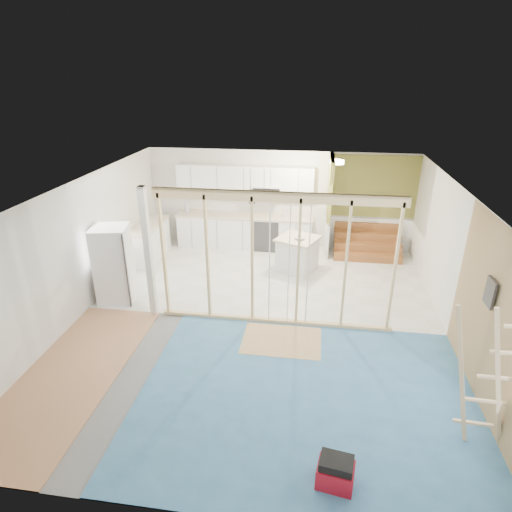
# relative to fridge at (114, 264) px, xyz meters

# --- Properties ---
(room) EXTENTS (7.01, 8.01, 2.61)m
(room) POSITION_rel_fridge_xyz_m (3.06, -0.45, 0.49)
(room) COLOR slate
(room) RESTS_ON ground
(floor_overlays) EXTENTS (7.00, 8.00, 0.03)m
(floor_overlays) POSITION_rel_fridge_xyz_m (3.14, -0.39, -0.80)
(floor_overlays) COLOR white
(floor_overlays) RESTS_ON room
(stud_frame) EXTENTS (4.66, 0.14, 2.60)m
(stud_frame) POSITION_rel_fridge_xyz_m (2.85, -0.45, 0.76)
(stud_frame) COLOR beige
(stud_frame) RESTS_ON room
(base_cabinets) EXTENTS (4.45, 2.24, 0.93)m
(base_cabinets) POSITION_rel_fridge_xyz_m (1.46, 2.91, -0.34)
(base_cabinets) COLOR white
(base_cabinets) RESTS_ON room
(upper_cabinets) EXTENTS (3.60, 0.41, 0.85)m
(upper_cabinets) POSITION_rel_fridge_xyz_m (2.22, 3.37, 1.01)
(upper_cabinets) COLOR white
(upper_cabinets) RESTS_ON room
(green_partition) EXTENTS (2.25, 1.51, 2.60)m
(green_partition) POSITION_rel_fridge_xyz_m (5.11, 3.21, 0.13)
(green_partition) COLOR olive
(green_partition) RESTS_ON room
(pot_rack) EXTENTS (0.52, 0.52, 0.72)m
(pot_rack) POSITION_rel_fridge_xyz_m (2.76, 1.44, 1.19)
(pot_rack) COLOR black
(pot_rack) RESTS_ON room
(sheathing_panel) EXTENTS (0.02, 4.00, 2.60)m
(sheathing_panel) POSITION_rel_fridge_xyz_m (6.54, -2.45, 0.49)
(sheathing_panel) COLOR tan
(sheathing_panel) RESTS_ON room
(electrical_panel) EXTENTS (0.04, 0.30, 0.40)m
(electrical_panel) POSITION_rel_fridge_xyz_m (6.49, -1.85, 0.84)
(electrical_panel) COLOR #37373C
(electrical_panel) RESTS_ON room
(ceiling_light) EXTENTS (0.32, 0.32, 0.08)m
(ceiling_light) POSITION_rel_fridge_xyz_m (4.46, 2.55, 1.73)
(ceiling_light) COLOR #FFEABF
(ceiling_light) RESTS_ON room
(fridge) EXTENTS (0.84, 0.81, 1.62)m
(fridge) POSITION_rel_fridge_xyz_m (0.00, 0.00, 0.00)
(fridge) COLOR white
(fridge) RESTS_ON room
(island) EXTENTS (1.15, 1.15, 0.86)m
(island) POSITION_rel_fridge_xyz_m (3.66, 1.96, -0.39)
(island) COLOR silver
(island) RESTS_ON room
(bowl) EXTENTS (0.29, 0.29, 0.06)m
(bowl) POSITION_rel_fridge_xyz_m (3.70, 1.87, 0.07)
(bowl) COLOR silver
(bowl) RESTS_ON island
(soap_bottle_a) EXTENTS (0.12, 0.12, 0.31)m
(soap_bottle_a) POSITION_rel_fridge_xyz_m (0.56, 3.32, 0.27)
(soap_bottle_a) COLOR #B4BAC9
(soap_bottle_a) RESTS_ON base_cabinets
(soap_bottle_b) EXTENTS (0.10, 0.10, 0.19)m
(soap_bottle_b) POSITION_rel_fridge_xyz_m (3.27, 3.30, 0.22)
(soap_bottle_b) COLOR silver
(soap_bottle_b) RESTS_ON base_cabinets
(toolbox) EXTENTS (0.47, 0.38, 0.40)m
(toolbox) POSITION_rel_fridge_xyz_m (4.44, -3.85, -0.62)
(toolbox) COLOR maroon
(toolbox) RESTS_ON room
(ladder) EXTENTS (1.04, 0.18, 1.94)m
(ladder) POSITION_rel_fridge_xyz_m (6.21, -2.89, 0.18)
(ladder) COLOR beige
(ladder) RESTS_ON room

